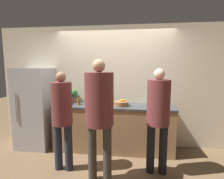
# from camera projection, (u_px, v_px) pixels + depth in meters

# --- Properties ---
(ground_plane) EXTENTS (14.00, 14.00, 0.00)m
(ground_plane) POSITION_uv_depth(u_px,v_px,m) (111.00, 157.00, 3.35)
(ground_plane) COLOR brown
(wall_back) EXTENTS (5.20, 0.06, 2.60)m
(wall_back) POSITION_uv_depth(u_px,v_px,m) (115.00, 86.00, 3.84)
(wall_back) COLOR beige
(wall_back) RESTS_ON ground_plane
(counter) EXTENTS (2.44, 0.64, 0.95)m
(counter) POSITION_uv_depth(u_px,v_px,m) (113.00, 127.00, 3.64)
(counter) COLOR #9E754C
(counter) RESTS_ON ground_plane
(refrigerator) EXTENTS (0.70, 0.67, 1.70)m
(refrigerator) POSITION_uv_depth(u_px,v_px,m) (35.00, 108.00, 3.77)
(refrigerator) COLOR #B7B7BC
(refrigerator) RESTS_ON ground_plane
(person_left) EXTENTS (0.33, 0.33, 1.65)m
(person_left) POSITION_uv_depth(u_px,v_px,m) (62.00, 113.00, 2.85)
(person_left) COLOR #232838
(person_left) RESTS_ON ground_plane
(person_center) EXTENTS (0.42, 0.42, 1.83)m
(person_center) POSITION_uv_depth(u_px,v_px,m) (99.00, 108.00, 2.53)
(person_center) COLOR #38332D
(person_center) RESTS_ON ground_plane
(person_right) EXTENTS (0.36, 0.36, 1.70)m
(person_right) POSITION_uv_depth(u_px,v_px,m) (158.00, 112.00, 2.75)
(person_right) COLOR black
(person_right) RESTS_ON ground_plane
(fruit_bowl) EXTENTS (0.30, 0.30, 0.13)m
(fruit_bowl) POSITION_uv_depth(u_px,v_px,m) (121.00, 103.00, 3.53)
(fruit_bowl) COLOR brown
(fruit_bowl) RESTS_ON counter
(utensil_crock) EXTENTS (0.11, 0.11, 0.31)m
(utensil_crock) POSITION_uv_depth(u_px,v_px,m) (156.00, 102.00, 3.52)
(utensil_crock) COLOR silver
(utensil_crock) RESTS_ON counter
(bottle_green) EXTENTS (0.08, 0.08, 0.23)m
(bottle_green) POSITION_uv_depth(u_px,v_px,m) (112.00, 100.00, 3.63)
(bottle_green) COLOR #236033
(bottle_green) RESTS_ON counter
(bottle_amber) EXTENTS (0.07, 0.07, 0.19)m
(bottle_amber) POSITION_uv_depth(u_px,v_px,m) (79.00, 101.00, 3.60)
(bottle_amber) COLOR brown
(bottle_amber) RESTS_ON counter
(cup_yellow) EXTENTS (0.08, 0.08, 0.08)m
(cup_yellow) POSITION_uv_depth(u_px,v_px,m) (153.00, 102.00, 3.66)
(cup_yellow) COLOR gold
(cup_yellow) RESTS_ON counter
(potted_plant) EXTENTS (0.18, 0.18, 0.29)m
(potted_plant) POSITION_uv_depth(u_px,v_px,m) (73.00, 95.00, 3.86)
(potted_plant) COLOR #9E6042
(potted_plant) RESTS_ON counter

